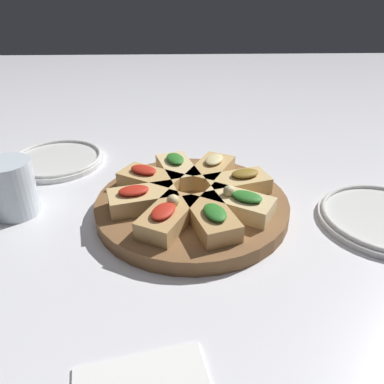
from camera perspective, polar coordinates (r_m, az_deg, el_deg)
ground_plane at (r=0.65m, az=-0.00°, el=-3.05°), size 3.00×3.00×0.00m
serving_board at (r=0.64m, az=-0.00°, el=-2.09°), size 0.33×0.33×0.03m
focaccia_slice_0 at (r=0.61m, az=-7.60°, el=-1.02°), size 0.12×0.08×0.04m
focaccia_slice_1 at (r=0.56m, az=-3.66°, el=-3.67°), size 0.10×0.12×0.04m
focaccia_slice_2 at (r=0.56m, az=2.95°, el=-3.94°), size 0.09×0.12×0.04m
focaccia_slice_3 at (r=0.60m, az=7.07°, el=-1.76°), size 0.12×0.10×0.04m
focaccia_slice_4 at (r=0.66m, az=6.99°, el=1.32°), size 0.12×0.08×0.04m
focaccia_slice_5 at (r=0.70m, az=2.96°, el=3.27°), size 0.10×0.12×0.04m
focaccia_slice_6 at (r=0.70m, az=-2.27°, el=3.40°), size 0.09×0.12×0.04m
focaccia_slice_7 at (r=0.67m, az=-6.42°, el=1.84°), size 0.12×0.10×0.04m
plate_left at (r=0.87m, az=-19.90°, el=4.72°), size 0.20×0.20×0.02m
water_glass at (r=0.69m, az=-25.77°, el=0.55°), size 0.08×0.08×0.10m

